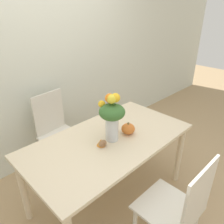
{
  "coord_description": "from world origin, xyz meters",
  "views": [
    {
      "loc": [
        -1.17,
        -1.21,
        1.84
      ],
      "look_at": [
        0.01,
        -0.03,
        1.01
      ],
      "focal_mm": 35.0,
      "sensor_mm": 36.0,
      "label": 1
    }
  ],
  "objects_px": {
    "pumpkin": "(128,129)",
    "dining_chair_near_window": "(58,132)",
    "dining_chair_far_side": "(177,209)",
    "turkey_figurine": "(102,143)",
    "flower_vase": "(112,115)"
  },
  "relations": [
    {
      "from": "flower_vase",
      "to": "dining_chair_far_side",
      "type": "bearing_deg",
      "value": -94.47
    },
    {
      "from": "dining_chair_near_window",
      "to": "dining_chair_far_side",
      "type": "bearing_deg",
      "value": -94.91
    },
    {
      "from": "pumpkin",
      "to": "dining_chair_far_side",
      "type": "xyz_separation_m",
      "value": [
        -0.23,
        -0.7,
        -0.3
      ]
    },
    {
      "from": "pumpkin",
      "to": "turkey_figurine",
      "type": "bearing_deg",
      "value": 175.1
    },
    {
      "from": "flower_vase",
      "to": "pumpkin",
      "type": "distance_m",
      "value": 0.27
    },
    {
      "from": "dining_chair_far_side",
      "to": "pumpkin",
      "type": "bearing_deg",
      "value": -108.21
    },
    {
      "from": "pumpkin",
      "to": "flower_vase",
      "type": "bearing_deg",
      "value": 166.57
    },
    {
      "from": "dining_chair_near_window",
      "to": "flower_vase",
      "type": "bearing_deg",
      "value": -89.92
    },
    {
      "from": "dining_chair_near_window",
      "to": "dining_chair_far_side",
      "type": "height_order",
      "value": "same"
    },
    {
      "from": "turkey_figurine",
      "to": "dining_chair_far_side",
      "type": "relative_size",
      "value": 0.11
    },
    {
      "from": "turkey_figurine",
      "to": "dining_chair_near_window",
      "type": "xyz_separation_m",
      "value": [
        0.05,
        0.83,
        -0.28
      ]
    },
    {
      "from": "dining_chair_near_window",
      "to": "pumpkin",
      "type": "bearing_deg",
      "value": -78.97
    },
    {
      "from": "turkey_figurine",
      "to": "flower_vase",
      "type": "bearing_deg",
      "value": 6.27
    },
    {
      "from": "pumpkin",
      "to": "dining_chair_near_window",
      "type": "height_order",
      "value": "dining_chair_near_window"
    },
    {
      "from": "flower_vase",
      "to": "pumpkin",
      "type": "bearing_deg",
      "value": -13.43
    }
  ]
}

